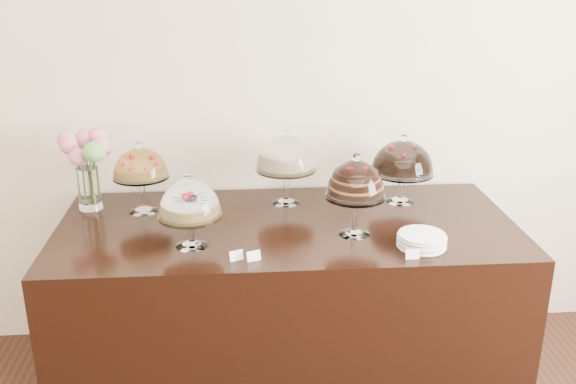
{
  "coord_description": "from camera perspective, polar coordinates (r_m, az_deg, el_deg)",
  "views": [
    {
      "loc": [
        -0.32,
        -0.39,
        2.11
      ],
      "look_at": [
        -0.1,
        2.4,
        1.08
      ],
      "focal_mm": 40.0,
      "sensor_mm": 36.0,
      "label": 1
    }
  ],
  "objects": [
    {
      "name": "price_card_right",
      "position": [
        2.79,
        11.01,
        -5.44
      ],
      "size": [
        0.06,
        0.02,
        0.04
      ],
      "primitive_type": "cube",
      "rotation": [
        -0.21,
        0.0,
        0.04
      ],
      "color": "white",
      "rests_on": "display_counter"
    },
    {
      "name": "cake_stand_choco_layer",
      "position": [
        2.9,
        6.04,
        0.89
      ],
      "size": [
        0.27,
        0.27,
        0.39
      ],
      "color": "white",
      "rests_on": "display_counter"
    },
    {
      "name": "plate_stack",
      "position": [
        2.9,
        11.8,
        -4.23
      ],
      "size": [
        0.21,
        0.21,
        0.06
      ],
      "color": "white",
      "rests_on": "display_counter"
    },
    {
      "name": "price_card_left",
      "position": [
        2.72,
        -3.07,
        -5.7
      ],
      "size": [
        0.06,
        0.04,
        0.04
      ],
      "primitive_type": "cube",
      "rotation": [
        -0.21,
        0.0,
        0.36
      ],
      "color": "white",
      "rests_on": "display_counter"
    },
    {
      "name": "price_card_extra",
      "position": [
        2.73,
        -4.62,
        -5.65
      ],
      "size": [
        0.06,
        0.04,
        0.04
      ],
      "primitive_type": "cube",
      "rotation": [
        -0.21,
        0.0,
        0.4
      ],
      "color": "white",
      "rests_on": "display_counter"
    },
    {
      "name": "cake_stand_cheesecake",
      "position": [
        3.27,
        -0.18,
        3.22
      ],
      "size": [
        0.31,
        0.31,
        0.4
      ],
      "color": "white",
      "rests_on": "display_counter"
    },
    {
      "name": "cake_stand_fruit_tart",
      "position": [
        3.25,
        -12.99,
        2.24
      ],
      "size": [
        0.28,
        0.28,
        0.37
      ],
      "color": "white",
      "rests_on": "display_counter"
    },
    {
      "name": "cake_stand_dark_choco",
      "position": [
        3.35,
        10.16,
        2.83
      ],
      "size": [
        0.33,
        0.33,
        0.36
      ],
      "color": "white",
      "rests_on": "display_counter"
    },
    {
      "name": "display_counter",
      "position": [
        3.3,
        -0.07,
        -10.02
      ],
      "size": [
        2.2,
        1.0,
        0.9
      ],
      "primitive_type": "cube",
      "color": "black",
      "rests_on": "ground"
    },
    {
      "name": "wall_back",
      "position": [
        3.46,
        0.93,
        10.05
      ],
      "size": [
        5.0,
        0.04,
        3.0
      ],
      "primitive_type": "cube",
      "color": "beige",
      "rests_on": "ground"
    },
    {
      "name": "flower_vase",
      "position": [
        3.36,
        -17.47,
        2.89
      ],
      "size": [
        0.27,
        0.3,
        0.4
      ],
      "color": "white",
      "rests_on": "display_counter"
    },
    {
      "name": "cake_stand_sugar_sponge",
      "position": [
        2.82,
        -8.74,
        -0.93
      ],
      "size": [
        0.28,
        0.28,
        0.34
      ],
      "color": "white",
      "rests_on": "display_counter"
    }
  ]
}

